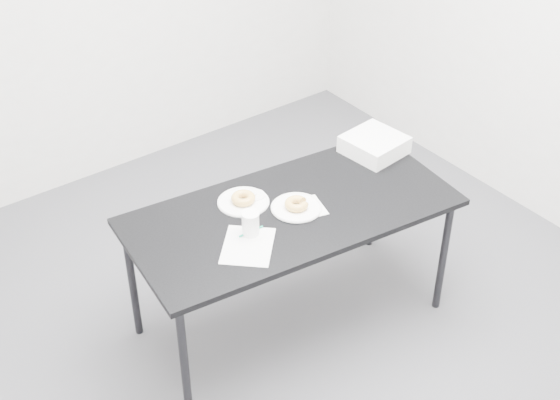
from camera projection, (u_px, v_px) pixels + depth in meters
floor at (275, 339)px, 4.09m from camera, size 4.00×4.00×0.00m
table at (291, 218)px, 3.82m from camera, size 1.68×0.93×0.73m
scorecard at (248, 246)px, 3.56m from camera, size 0.36×0.36×0.00m
logo_patch at (254, 229)px, 3.65m from camera, size 0.06×0.06×0.00m
pen at (251, 231)px, 3.63m from camera, size 0.13×0.01×0.01m
napkin at (306, 208)px, 3.79m from camera, size 0.21×0.21×0.00m
plate_near at (296, 208)px, 3.79m from camera, size 0.25×0.25×0.01m
donut_near at (297, 204)px, 3.77m from camera, size 0.15×0.15×0.04m
plate_far at (243, 202)px, 3.83m from camera, size 0.26×0.26×0.01m
donut_far at (243, 198)px, 3.82m from camera, size 0.12×0.12×0.04m
coffee_cup at (251, 223)px, 3.60m from camera, size 0.08×0.08×0.12m
cup_lid at (255, 196)px, 3.87m from camera, size 0.10×0.10×0.01m
bakery_box at (374, 145)px, 4.18m from camera, size 0.32×0.32×0.10m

